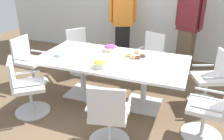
# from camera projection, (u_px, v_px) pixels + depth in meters

# --- Properties ---
(ground_plane) EXTENTS (10.00, 10.00, 0.01)m
(ground_plane) POSITION_uv_depth(u_px,v_px,m) (112.00, 99.00, 4.10)
(ground_plane) COLOR brown
(conference_table) EXTENTS (2.40, 1.20, 0.75)m
(conference_table) POSITION_uv_depth(u_px,v_px,m) (112.00, 66.00, 3.84)
(conference_table) COLOR white
(conference_table) RESTS_ON ground
(office_chair_0) EXTENTS (0.57, 0.57, 0.91)m
(office_chair_0) POSITION_uv_depth(u_px,v_px,m) (210.00, 112.00, 3.03)
(office_chair_0) COLOR silver
(office_chair_0) RESTS_ON ground
(office_chair_1) EXTENTS (0.71, 0.71, 0.91)m
(office_chair_1) POSITION_uv_depth(u_px,v_px,m) (210.00, 81.00, 3.83)
(office_chair_1) COLOR silver
(office_chair_1) RESTS_ON ground
(office_chair_2) EXTENTS (0.69, 0.69, 0.91)m
(office_chair_2) POSITION_uv_depth(u_px,v_px,m) (149.00, 59.00, 4.72)
(office_chair_2) COLOR silver
(office_chair_2) RESTS_ON ground
(office_chair_3) EXTENTS (0.76, 0.76, 0.91)m
(office_chair_3) POSITION_uv_depth(u_px,v_px,m) (80.00, 53.00, 5.01)
(office_chair_3) COLOR silver
(office_chair_3) RESTS_ON ground
(office_chair_4) EXTENTS (0.55, 0.55, 0.91)m
(office_chair_4) POSITION_uv_depth(u_px,v_px,m) (29.00, 64.00, 4.50)
(office_chair_4) COLOR silver
(office_chair_4) RESTS_ON ground
(office_chair_5) EXTENTS (0.76, 0.76, 0.91)m
(office_chair_5) POSITION_uv_depth(u_px,v_px,m) (26.00, 90.00, 3.56)
(office_chair_5) COLOR silver
(office_chair_5) RESTS_ON ground
(office_chair_6) EXTENTS (0.65, 0.65, 0.91)m
(office_chair_6) POSITION_uv_depth(u_px,v_px,m) (109.00, 119.00, 2.90)
(office_chair_6) COLOR silver
(office_chair_6) RESTS_ON ground
(person_standing_0) EXTENTS (0.59, 0.38, 1.82)m
(person_standing_0) POSITION_uv_depth(u_px,v_px,m) (123.00, 22.00, 5.31)
(person_standing_0) COLOR black
(person_standing_0) RESTS_ON ground
(person_standing_1) EXTENTS (0.59, 0.39, 1.88)m
(person_standing_1) POSITION_uv_depth(u_px,v_px,m) (188.00, 26.00, 4.82)
(person_standing_1) COLOR brown
(person_standing_1) RESTS_ON ground
(snack_bowl_candy_mix) EXTENTS (0.24, 0.24, 0.11)m
(snack_bowl_candy_mix) POSITION_uv_depth(u_px,v_px,m) (110.00, 48.00, 4.12)
(snack_bowl_candy_mix) COLOR beige
(snack_bowl_candy_mix) RESTS_ON conference_table
(snack_bowl_chips_yellow) EXTENTS (0.21, 0.21, 0.11)m
(snack_bowl_chips_yellow) POSITION_uv_depth(u_px,v_px,m) (100.00, 64.00, 3.45)
(snack_bowl_chips_yellow) COLOR beige
(snack_bowl_chips_yellow) RESTS_ON conference_table
(donut_platter) EXTENTS (0.34, 0.35, 0.04)m
(donut_platter) POSITION_uv_depth(u_px,v_px,m) (136.00, 55.00, 3.88)
(donut_platter) COLOR white
(donut_platter) RESTS_ON conference_table
(plate_stack) EXTENTS (0.21, 0.21, 0.05)m
(plate_stack) POSITION_uv_depth(u_px,v_px,m) (62.00, 54.00, 3.92)
(plate_stack) COLOR white
(plate_stack) RESTS_ON conference_table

